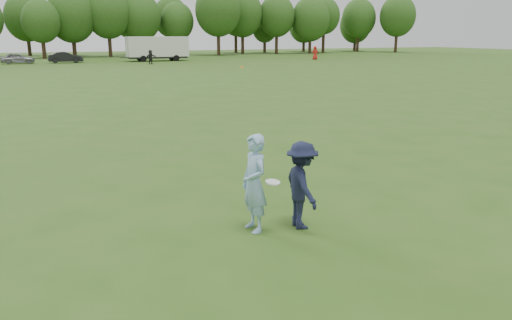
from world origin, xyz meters
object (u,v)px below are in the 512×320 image
object	(u,v)px
player_far_d	(151,57)
cargo_trailer	(157,47)
defender	(302,185)
thrower	(254,183)
field_cone	(242,67)
car_e	(18,58)
car_f	(66,57)
player_far_c	(315,53)

from	to	relation	value
player_far_d	cargo_trailer	distance (m)	7.09
defender	cargo_trailer	distance (m)	60.82
thrower	field_cone	bearing A→B (deg)	154.22
car_e	car_f	xyz separation A→B (m)	(5.46, -0.43, 0.03)
cargo_trailer	field_cone	bearing A→B (deg)	-74.79
thrower	car_f	size ratio (longest dim) A/B	0.44
car_e	field_cone	size ratio (longest dim) A/B	12.83
defender	player_far_d	world-z (taller)	player_far_d
car_e	car_f	size ratio (longest dim) A/B	0.93
thrower	car_e	world-z (taller)	thrower
player_far_c	car_e	xyz separation A→B (m)	(-38.10, 6.25, -0.28)
car_f	defender	bearing A→B (deg)	-178.29
thrower	defender	size ratio (longest dim) A/B	1.10
thrower	car_f	bearing A→B (deg)	175.81
car_e	field_cone	bearing A→B (deg)	-129.08
defender	field_cone	distance (m)	45.09
player_far_d	field_cone	xyz separation A→B (m)	(7.24, -11.09, -0.69)
player_far_d	field_cone	size ratio (longest dim) A/B	5.63
thrower	player_far_d	size ratio (longest dim) A/B	1.08
field_cone	cargo_trailer	size ratio (longest dim) A/B	0.03
defender	player_far_c	size ratio (longest dim) A/B	0.89
defender	field_cone	xyz separation A→B (m)	(16.33, 42.03, -0.68)
car_e	car_f	bearing A→B (deg)	-93.39
car_e	cargo_trailer	world-z (taller)	cargo_trailer
thrower	field_cone	distance (m)	45.21
car_e	field_cone	distance (m)	28.59
player_far_c	car_e	world-z (taller)	player_far_c
thrower	cargo_trailer	distance (m)	60.78
defender	player_far_c	distance (m)	63.24
thrower	field_cone	size ratio (longest dim) A/B	6.08
car_e	cargo_trailer	distance (m)	17.09
car_f	field_cone	distance (m)	24.35
defender	car_e	size ratio (longest dim) A/B	0.43
defender	car_e	bearing A→B (deg)	11.92
field_cone	player_far_d	bearing A→B (deg)	123.13
car_f	player_far_d	bearing A→B (deg)	-125.40
field_cone	car_f	bearing A→B (deg)	132.32
defender	player_far_d	size ratio (longest dim) A/B	0.98
car_f	thrower	bearing A→B (deg)	-179.12
defender	player_far_d	xyz separation A→B (m)	(9.09, 53.12, 0.02)
car_f	field_cone	xyz separation A→B (m)	(16.39, -18.00, -0.53)
player_far_c	thrower	bearing A→B (deg)	70.41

